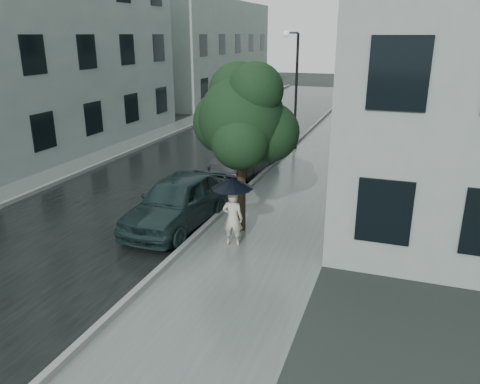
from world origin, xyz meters
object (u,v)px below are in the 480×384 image
at_px(street_tree, 243,117).
at_px(lamp_post, 293,83).
at_px(car_near, 178,201).
at_px(car_far, 246,156).
at_px(pedestrian, 233,218).

height_order(street_tree, lamp_post, lamp_post).
bearing_deg(car_near, car_far, 91.85).
xyz_separation_m(pedestrian, lamp_post, (-1.11, 11.39, 2.39)).
relative_size(street_tree, car_far, 1.16).
bearing_deg(car_near, lamp_post, 88.20).
xyz_separation_m(street_tree, car_near, (-1.86, -0.38, -2.48)).
xyz_separation_m(pedestrian, car_far, (-1.87, 6.70, -0.08)).
bearing_deg(lamp_post, car_near, -104.84).
xyz_separation_m(car_near, car_far, (0.11, 5.93, -0.08)).
relative_size(pedestrian, lamp_post, 0.27).
distance_m(street_tree, car_near, 3.13).
bearing_deg(car_near, street_tree, 14.47).
relative_size(pedestrian, street_tree, 0.32).
bearing_deg(pedestrian, street_tree, -91.23).
xyz_separation_m(street_tree, car_far, (-1.76, 5.55, -2.56)).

